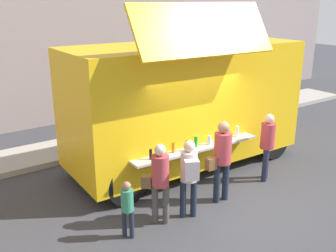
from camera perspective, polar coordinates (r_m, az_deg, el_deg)
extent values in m
plane|color=#38383D|center=(8.45, 7.87, -11.00)|extent=(60.00, 60.00, 0.00)
cube|color=yellow|center=(9.63, 2.51, 3.71)|extent=(5.95, 2.45, 2.80)
cube|color=yellow|center=(7.85, 5.54, 14.05)|extent=(3.25, 0.76, 1.02)
cube|color=black|center=(8.37, 3.65, 3.88)|extent=(3.08, 0.19, 1.26)
cube|color=#B7B7BC|center=(8.52, 4.39, -3.31)|extent=(3.24, 0.44, 0.05)
cylinder|color=black|center=(7.83, -2.57, -4.19)|extent=(0.06, 0.06, 0.22)
cylinder|color=yellow|center=(7.94, -0.64, -3.88)|extent=(0.06, 0.06, 0.21)
cylinder|color=orange|center=(8.17, 0.78, -3.18)|extent=(0.07, 0.07, 0.23)
cylinder|color=black|center=(8.27, 2.86, -2.93)|extent=(0.08, 0.08, 0.22)
cylinder|color=green|center=(8.51, 4.14, -2.30)|extent=(0.08, 0.08, 0.24)
cylinder|color=#CADBFB|center=(8.66, 6.12, -2.09)|extent=(0.08, 0.08, 0.21)
cylinder|color=yellow|center=(8.83, 7.48, -1.66)|extent=(0.08, 0.08, 0.24)
cylinder|color=yellow|center=(9.06, 8.98, -1.19)|extent=(0.06, 0.06, 0.24)
cylinder|color=white|center=(9.27, 10.16, -0.78)|extent=(0.08, 0.08, 0.25)
cube|color=black|center=(11.44, 14.45, 8.02)|extent=(0.14, 1.94, 1.23)
cylinder|color=black|center=(12.08, 8.26, 0.34)|extent=(0.90, 0.28, 0.90)
cylinder|color=black|center=(10.77, 15.28, -2.32)|extent=(0.90, 0.28, 0.90)
cylinder|color=black|center=(9.82, -11.75, -4.06)|extent=(0.90, 0.28, 0.90)
cylinder|color=black|center=(8.16, -6.36, -8.48)|extent=(0.90, 0.28, 0.90)
cylinder|color=#2D653A|center=(14.29, 10.02, 3.16)|extent=(0.60, 0.60, 0.97)
cylinder|color=#1C2535|center=(8.23, 7.23, -8.38)|extent=(0.14, 0.14, 0.87)
cylinder|color=#1C2535|center=(8.36, 8.50, -7.99)|extent=(0.14, 0.14, 0.87)
cylinder|color=#B03940|center=(7.99, 8.10, -3.26)|extent=(0.36, 0.36, 0.66)
sphere|color=#9E704F|center=(7.84, 8.25, -0.18)|extent=(0.24, 0.24, 0.24)
cube|color=brown|center=(7.93, 6.40, -5.54)|extent=(0.22, 0.16, 0.25)
cylinder|color=#1C2534|center=(7.66, 2.24, -10.70)|extent=(0.12, 0.12, 0.78)
cylinder|color=#1C2534|center=(7.70, 3.80, -10.58)|extent=(0.12, 0.12, 0.78)
cylinder|color=beige|center=(7.38, 3.11, -5.94)|extent=(0.33, 0.33, 0.59)
sphere|color=beige|center=(7.22, 3.16, -2.99)|extent=(0.22, 0.22, 0.22)
cube|color=beige|center=(7.14, 3.51, -6.52)|extent=(0.32, 0.27, 0.38)
cylinder|color=#4A4643|center=(7.50, -1.94, -11.38)|extent=(0.13, 0.13, 0.79)
cylinder|color=#4A4643|center=(7.46, -0.31, -11.52)|extent=(0.13, 0.13, 0.79)
cylinder|color=#AC3B42|center=(7.16, -1.16, -6.61)|extent=(0.33, 0.33, 0.60)
sphere|color=beige|center=(7.00, -1.18, -3.56)|extent=(0.22, 0.22, 0.22)
cube|color=brown|center=(7.32, -3.17, -8.23)|extent=(0.23, 0.23, 0.23)
cylinder|color=#202238|center=(9.36, 14.13, -5.67)|extent=(0.13, 0.13, 0.80)
cylinder|color=#202238|center=(9.56, 14.29, -5.18)|extent=(0.13, 0.13, 0.80)
cylinder|color=#B63A40|center=(9.21, 14.54, -1.41)|extent=(0.33, 0.33, 0.60)
sphere|color=beige|center=(9.09, 14.74, 1.06)|extent=(0.22, 0.22, 0.22)
cylinder|color=#1E2438|center=(7.19, -6.47, -14.05)|extent=(0.09, 0.09, 0.54)
cylinder|color=#1E2438|center=(7.13, -5.39, -14.28)|extent=(0.09, 0.09, 0.54)
cylinder|color=#338461|center=(6.92, -6.06, -10.85)|extent=(0.22, 0.22, 0.41)
sphere|color=#A06B54|center=(6.79, -6.14, -8.79)|extent=(0.15, 0.15, 0.15)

